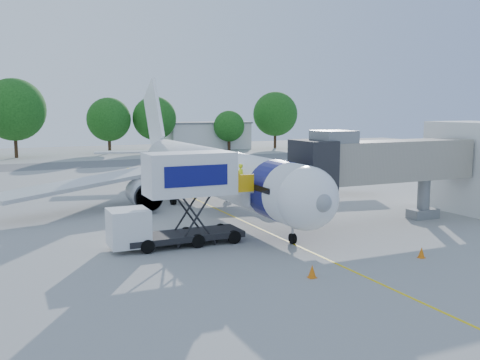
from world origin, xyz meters
name	(u,v)px	position (x,y,z in m)	size (l,w,h in m)	color
ground	(230,215)	(0.00, 0.00, 0.00)	(160.00, 160.00, 0.00)	gray
guidance_line	(230,215)	(0.00, 0.00, 0.01)	(0.15, 70.00, 0.01)	yellow
taxiway_strip	(116,163)	(0.00, 42.00, 0.00)	(120.00, 10.00, 0.01)	#59595B
aircraft	(210,171)	(0.00, 4.12, 2.95)	(34.17, 37.73, 11.35)	white
jet_bridge	(375,162)	(7.99, -7.00, 4.34)	(13.90, 3.20, 6.60)	gray
catering_hiloader	(179,199)	(-6.27, -7.00, 2.76)	(8.50, 2.44, 5.50)	black
ground_tug	(395,258)	(1.75, -16.50, 0.75)	(3.97, 2.77, 1.44)	silver
safety_cone_a	(421,253)	(4.84, -15.05, 0.29)	(0.38, 0.38, 0.61)	orange
safety_cone_b	(312,271)	(-2.41, -15.52, 0.31)	(0.41, 0.41, 0.65)	orange
outbuilding_right	(207,135)	(22.00, 62.00, 2.66)	(16.40, 7.40, 5.30)	silver
tree_c	(14,110)	(-13.06, 57.14, 7.77)	(10.04, 10.04, 12.80)	#382314
tree_d	(109,119)	(2.47, 59.81, 6.01)	(7.76, 7.76, 9.90)	#382314
tree_e	(154,118)	(10.69, 59.38, 6.17)	(7.97, 7.97, 10.16)	#382314
tree_f	(229,126)	(24.78, 57.58, 4.58)	(5.93, 5.93, 7.56)	#382314
tree_g	(275,114)	(35.02, 58.03, 6.83)	(8.83, 8.83, 11.26)	#382314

